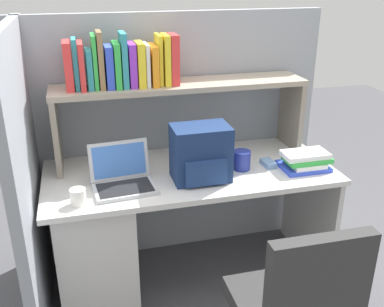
{
  "coord_description": "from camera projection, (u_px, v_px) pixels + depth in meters",
  "views": [
    {
      "loc": [
        -0.56,
        -2.19,
        1.78
      ],
      "look_at": [
        0.0,
        -0.05,
        0.85
      ],
      "focal_mm": 41.66,
      "sensor_mm": 36.0,
      "label": 1
    }
  ],
  "objects": [
    {
      "name": "snack_canister",
      "position": [
        242.0,
        160.0,
        2.48
      ],
      "size": [
        0.1,
        0.1,
        0.11
      ],
      "primitive_type": "cylinder",
      "color": "navy",
      "rests_on": "desk"
    },
    {
      "name": "ground_plane",
      "position": [
        190.0,
        276.0,
        2.78
      ],
      "size": [
        8.0,
        8.0,
        0.0
      ],
      "primitive_type": "plane",
      "color": "#4C4C51"
    },
    {
      "name": "overhead_hutch",
      "position": [
        181.0,
        100.0,
        2.54
      ],
      "size": [
        1.44,
        0.28,
        0.45
      ],
      "color": "gray",
      "rests_on": "desk"
    },
    {
      "name": "cubicle_partition_left",
      "position": [
        28.0,
        184.0,
        2.23
      ],
      "size": [
        0.05,
        1.06,
        1.55
      ],
      "primitive_type": "cube",
      "color": "gray",
      "rests_on": "ground_plane"
    },
    {
      "name": "desk_book_stack",
      "position": [
        305.0,
        161.0,
        2.49
      ],
      "size": [
        0.27,
        0.2,
        0.1
      ],
      "color": "blue",
      "rests_on": "desk"
    },
    {
      "name": "cubicle_partition_rear",
      "position": [
        175.0,
        139.0,
        2.81
      ],
      "size": [
        1.84,
        0.05,
        1.55
      ],
      "primitive_type": "cube",
      "color": "gray",
      "rests_on": "ground_plane"
    },
    {
      "name": "laptop",
      "position": [
        123.0,
        178.0,
        2.28
      ],
      "size": [
        0.33,
        0.28,
        0.22
      ],
      "color": "#B7BABF",
      "rests_on": "desk"
    },
    {
      "name": "backpack",
      "position": [
        201.0,
        154.0,
        2.33
      ],
      "size": [
        0.3,
        0.23,
        0.3
      ],
      "color": "navy",
      "rests_on": "desk"
    },
    {
      "name": "reference_books_on_shelf",
      "position": [
        122.0,
        63.0,
        2.37
      ],
      "size": [
        0.6,
        0.19,
        0.3
      ],
      "color": "red",
      "rests_on": "overhead_hutch"
    },
    {
      "name": "paper_cup",
      "position": [
        78.0,
        197.0,
        2.12
      ],
      "size": [
        0.08,
        0.08,
        0.08
      ],
      "primitive_type": "cylinder",
      "color": "white",
      "rests_on": "desk"
    },
    {
      "name": "computer_mouse",
      "position": [
        268.0,
        163.0,
        2.54
      ],
      "size": [
        0.07,
        0.11,
        0.03
      ],
      "primitive_type": "cube",
      "rotation": [
        0.0,
        0.0,
        0.05
      ],
      "color": "#7299C6",
      "rests_on": "desk"
    },
    {
      "name": "desk",
      "position": [
        124.0,
        229.0,
        2.53
      ],
      "size": [
        1.6,
        0.7,
        0.73
      ],
      "color": "silver",
      "rests_on": "ground_plane"
    }
  ]
}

